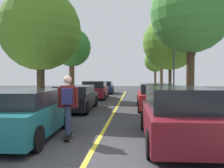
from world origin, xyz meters
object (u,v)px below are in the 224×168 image
at_px(parked_car_left_near, 75,98).
at_px(street_tree_right_far, 162,45).
at_px(parked_car_left_far, 95,90).
at_px(street_tree_left_near, 72,48).
at_px(skateboard, 68,136).
at_px(skateboarder, 68,102).
at_px(street_tree_right_nearest, 191,13).
at_px(street_tree_left_nearest, 40,30).
at_px(parked_car_left_farthest, 104,87).
at_px(street_tree_right_near, 170,43).
at_px(streetlamp, 174,61).
at_px(street_tree_right_farthest, 155,61).
at_px(parked_car_right_nearest, 176,115).
at_px(parked_car_left_nearest, 26,114).
at_px(parked_car_right_near, 155,96).

distance_m(parked_car_left_near, street_tree_right_far, 15.91).
bearing_deg(parked_car_left_far, street_tree_left_near, -165.85).
distance_m(skateboard, skateboarder, 0.98).
bearing_deg(street_tree_right_nearest, street_tree_left_nearest, -175.53).
distance_m(parked_car_left_farthest, street_tree_left_near, 7.52).
bearing_deg(street_tree_right_near, streetlamp, -91.17).
bearing_deg(street_tree_right_nearest, parked_car_left_farthest, 116.32).
bearing_deg(streetlamp, street_tree_right_nearest, -89.49).
xyz_separation_m(parked_car_left_near, street_tree_right_farthest, (6.10, 21.76, 3.30)).
xyz_separation_m(parked_car_left_far, street_tree_left_near, (-1.80, -0.45, 3.37)).
distance_m(parked_car_left_near, street_tree_right_near, 10.53).
height_order(parked_car_left_near, parked_car_right_nearest, parked_car_right_nearest).
xyz_separation_m(street_tree_right_near, streetlamp, (-0.05, -2.21, -1.64)).
bearing_deg(skateboarder, street_tree_right_nearest, 53.01).
xyz_separation_m(parked_car_left_nearest, parked_car_right_nearest, (4.31, -0.11, 0.04)).
height_order(parked_car_left_nearest, parked_car_left_farthest, parked_car_left_nearest).
height_order(parked_car_right_near, street_tree_right_far, street_tree_right_far).
height_order(parked_car_left_nearest, street_tree_left_near, street_tree_left_near).
xyz_separation_m(streetlamp, skateboarder, (-4.78, -11.49, -1.85)).
bearing_deg(street_tree_right_farthest, skateboard, -99.86).
distance_m(parked_car_right_near, street_tree_left_near, 8.90).
bearing_deg(parked_car_left_nearest, streetlamp, 61.98).
xyz_separation_m(parked_car_left_nearest, skateboarder, (1.28, -0.11, 0.38)).
bearing_deg(skateboarder, parked_car_left_far, 95.73).
distance_m(street_tree_left_near, street_tree_right_far, 11.13).
relative_size(parked_car_right_near, street_tree_right_nearest, 0.62).
distance_m(parked_car_left_near, parked_car_right_near, 4.36).
distance_m(streetlamp, skateboarder, 12.58).
distance_m(street_tree_left_nearest, street_tree_right_near, 11.18).
bearing_deg(street_tree_right_nearest, street_tree_left_near, 143.37).
distance_m(parked_car_left_far, skateboarder, 12.79).
xyz_separation_m(parked_car_left_nearest, streetlamp, (6.06, 11.38, 2.23)).
xyz_separation_m(parked_car_left_near, streetlamp, (6.06, 5.42, 2.27)).
relative_size(parked_car_left_near, skateboarder, 2.75).
bearing_deg(parked_car_right_nearest, street_tree_right_nearest, 74.36).
distance_m(street_tree_left_nearest, street_tree_right_nearest, 7.97).
bearing_deg(parked_car_left_near, parked_car_left_nearest, -90.00).
bearing_deg(parked_car_left_near, street_tree_left_near, 106.12).
bearing_deg(streetlamp, skateboarder, -112.59).
bearing_deg(skateboarder, streetlamp, 67.41).
distance_m(parked_car_left_far, street_tree_right_near, 7.29).
bearing_deg(parked_car_left_nearest, street_tree_left_near, 98.39).
bearing_deg(parked_car_left_far, street_tree_right_far, 50.19).
xyz_separation_m(street_tree_left_near, streetlamp, (7.85, -0.79, -1.13)).
xyz_separation_m(street_tree_left_near, skateboard, (3.07, -12.24, -3.97)).
relative_size(parked_car_left_far, street_tree_right_farthest, 0.83).
relative_size(parked_car_right_near, skateboard, 5.07).
relative_size(parked_car_left_farthest, skateboarder, 2.42).
distance_m(parked_car_left_nearest, street_tree_left_near, 12.75).
xyz_separation_m(parked_car_left_nearest, street_tree_right_near, (6.10, 13.59, 3.87)).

